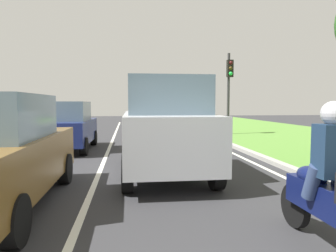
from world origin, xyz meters
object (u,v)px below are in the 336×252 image
object	(u,v)px
car_suv_ahead	(164,126)
traffic_light_near_right	(229,81)
car_hatchback_far	(68,126)
rider_person	(332,150)
motorcycle	(333,205)

from	to	relation	value
car_suv_ahead	traffic_light_near_right	bearing A→B (deg)	62.62
car_hatchback_far	rider_person	xyz separation A→B (m)	(4.46, -8.28, 0.31)
motorcycle	rider_person	xyz separation A→B (m)	(-0.00, 0.05, 0.62)
motorcycle	car_hatchback_far	bearing A→B (deg)	118.08
motorcycle	traffic_light_near_right	xyz separation A→B (m)	(3.11, 12.68, 2.34)
car_hatchback_far	rider_person	distance (m)	9.41
car_suv_ahead	motorcycle	bearing A→B (deg)	-70.72
car_suv_ahead	motorcycle	size ratio (longest dim) A/B	2.38
car_suv_ahead	traffic_light_near_right	xyz separation A→B (m)	(4.52, 8.48, 1.74)
car_hatchback_far	motorcycle	size ratio (longest dim) A/B	1.96
car_suv_ahead	car_hatchback_far	size ratio (longest dim) A/B	1.21
car_hatchback_far	rider_person	world-z (taller)	car_hatchback_far
car_suv_ahead	car_hatchback_far	xyz separation A→B (m)	(-3.05, 4.14, -0.28)
traffic_light_near_right	motorcycle	bearing A→B (deg)	-103.80
car_hatchback_far	motorcycle	xyz separation A→B (m)	(4.46, -8.33, -0.31)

